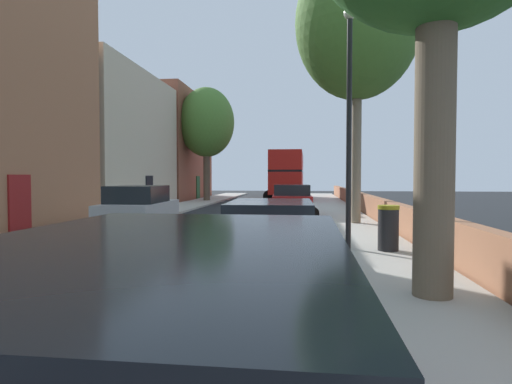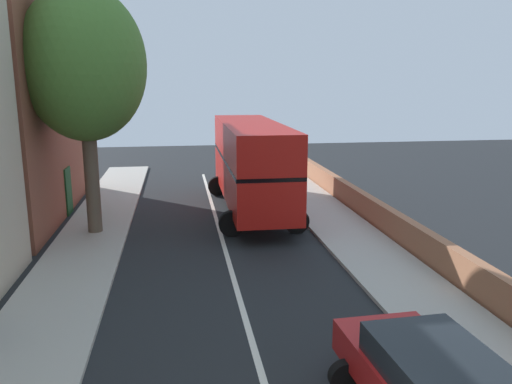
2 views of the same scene
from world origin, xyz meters
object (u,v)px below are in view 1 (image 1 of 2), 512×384
at_px(parked_car_silver_right_4, 271,234).
at_px(litter_bin_right, 388,228).
at_px(street_tree_right_1, 358,23).
at_px(lamppost_right, 349,109).
at_px(street_tree_left_2, 207,123).
at_px(parked_car_red_right_0, 172,384).
at_px(double_decker_bus, 288,173).
at_px(parked_car_red_right_1, 292,199).
at_px(parked_car_silver_left_2, 139,208).

xyz_separation_m(parked_car_silver_right_4, litter_bin_right, (2.80, 2.90, -0.19)).
height_order(street_tree_right_1, lamppost_right, street_tree_right_1).
height_order(street_tree_left_2, lamppost_right, street_tree_left_2).
height_order(parked_car_red_right_0, street_tree_right_1, street_tree_right_1).
height_order(parked_car_red_right_0, parked_car_silver_right_4, parked_car_red_right_0).
bearing_deg(street_tree_left_2, double_decker_bus, 21.17).
bearing_deg(parked_car_red_right_1, street_tree_left_2, 119.83).
bearing_deg(street_tree_left_2, parked_car_red_right_1, -60.17).
bearing_deg(litter_bin_right, street_tree_left_2, 114.11).
relative_size(double_decker_bus, lamppost_right, 1.69).
bearing_deg(street_tree_left_2, parked_car_red_right_0, -76.99).
relative_size(parked_car_silver_left_2, litter_bin_right, 3.46).
height_order(parked_car_silver_right_4, street_tree_left_2, street_tree_left_2).
xyz_separation_m(double_decker_bus, street_tree_left_2, (-6.55, -2.54, 4.08)).
bearing_deg(street_tree_left_2, parked_car_silver_left_2, -83.27).
bearing_deg(street_tree_right_1, parked_car_red_right_1, 130.17).
bearing_deg(litter_bin_right, parked_car_silver_right_4, -133.98).
bearing_deg(parked_car_red_right_0, parked_car_red_right_1, 89.99).
height_order(double_decker_bus, lamppost_right, lamppost_right).
distance_m(parked_car_silver_left_2, parked_car_silver_right_4, 7.53).
relative_size(double_decker_bus, parked_car_red_right_1, 2.44).
distance_m(parked_car_silver_left_2, street_tree_right_1, 11.35).
height_order(street_tree_right_1, litter_bin_right, street_tree_right_1).
bearing_deg(parked_car_red_right_0, lamppost_right, 79.02).
relative_size(street_tree_left_2, litter_bin_right, 7.86).
distance_m(parked_car_red_right_1, parked_car_silver_left_2, 8.70).
xyz_separation_m(lamppost_right, litter_bin_right, (1.00, -0.16, -3.10)).
relative_size(parked_car_red_right_0, lamppost_right, 0.72).
relative_size(parked_car_silver_left_2, street_tree_left_2, 0.44).
bearing_deg(parked_car_silver_left_2, street_tree_left_2, 96.73).
bearing_deg(double_decker_bus, parked_car_red_right_1, -87.01).
distance_m(double_decker_bus, parked_car_silver_right_4, 28.16).
distance_m(street_tree_left_2, litter_bin_right, 25.50).
bearing_deg(street_tree_right_1, parked_car_red_right_0, -99.96).
relative_size(parked_car_red_right_1, litter_bin_right, 3.72).
xyz_separation_m(parked_car_red_right_1, street_tree_right_1, (2.76, -3.26, 7.36)).
bearing_deg(street_tree_right_1, lamppost_right, -98.47).
height_order(parked_car_red_right_0, street_tree_left_2, street_tree_left_2).
relative_size(street_tree_left_2, lamppost_right, 1.46).
height_order(parked_car_red_right_1, litter_bin_right, parked_car_red_right_1).
distance_m(street_tree_right_1, street_tree_left_2, 19.09).
xyz_separation_m(parked_car_red_right_0, parked_car_silver_right_4, (0.00, 6.23, -0.08)).
relative_size(parked_car_red_right_0, street_tree_left_2, 0.50).
bearing_deg(litter_bin_right, parked_car_silver_left_2, 160.68).
xyz_separation_m(double_decker_bus, street_tree_right_1, (3.56, -18.62, 5.94)).
bearing_deg(street_tree_left_2, lamppost_right, -67.89).
height_order(parked_car_silver_left_2, parked_car_silver_right_4, parked_car_silver_left_2).
height_order(parked_car_red_right_1, street_tree_left_2, street_tree_left_2).
bearing_deg(lamppost_right, street_tree_right_1, 81.53).
distance_m(parked_car_red_right_1, street_tree_left_2, 15.77).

